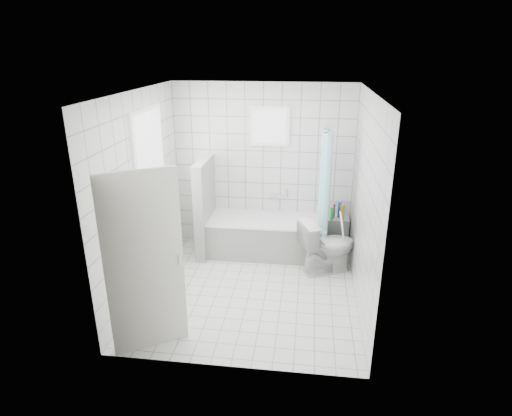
# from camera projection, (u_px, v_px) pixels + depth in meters

# --- Properties ---
(ground) EXTENTS (3.00, 3.00, 0.00)m
(ground) POSITION_uv_depth(u_px,v_px,m) (250.00, 289.00, 5.79)
(ground) COLOR white
(ground) RESTS_ON ground
(ceiling) EXTENTS (3.00, 3.00, 0.00)m
(ceiling) POSITION_uv_depth(u_px,v_px,m) (249.00, 92.00, 4.86)
(ceiling) COLOR white
(ceiling) RESTS_ON ground
(wall_back) EXTENTS (2.80, 0.02, 2.60)m
(wall_back) POSITION_uv_depth(u_px,v_px,m) (263.00, 167.00, 6.71)
(wall_back) COLOR white
(wall_back) RESTS_ON ground
(wall_front) EXTENTS (2.80, 0.02, 2.60)m
(wall_front) POSITION_uv_depth(u_px,v_px,m) (227.00, 253.00, 3.93)
(wall_front) COLOR white
(wall_front) RESTS_ON ground
(wall_left) EXTENTS (0.02, 3.00, 2.60)m
(wall_left) POSITION_uv_depth(u_px,v_px,m) (142.00, 194.00, 5.49)
(wall_left) COLOR white
(wall_left) RESTS_ON ground
(wall_right) EXTENTS (0.02, 3.00, 2.60)m
(wall_right) POSITION_uv_depth(u_px,v_px,m) (364.00, 204.00, 5.16)
(wall_right) COLOR white
(wall_right) RESTS_ON ground
(window_left) EXTENTS (0.01, 0.90, 1.40)m
(window_left) POSITION_uv_depth(u_px,v_px,m) (151.00, 166.00, 5.65)
(window_left) COLOR white
(window_left) RESTS_ON wall_left
(window_back) EXTENTS (0.50, 0.01, 0.50)m
(window_back) POSITION_uv_depth(u_px,v_px,m) (269.00, 127.00, 6.43)
(window_back) COLOR white
(window_back) RESTS_ON wall_back
(window_sill) EXTENTS (0.18, 1.02, 0.08)m
(window_sill) POSITION_uv_depth(u_px,v_px,m) (159.00, 218.00, 5.91)
(window_sill) COLOR white
(window_sill) RESTS_ON wall_left
(door) EXTENTS (0.70, 0.45, 2.00)m
(door) POSITION_uv_depth(u_px,v_px,m) (144.00, 265.00, 4.36)
(door) COLOR silver
(door) RESTS_ON ground
(bathtub) EXTENTS (1.80, 0.77, 0.58)m
(bathtub) POSITION_uv_depth(u_px,v_px,m) (267.00, 236.00, 6.71)
(bathtub) COLOR white
(bathtub) RESTS_ON ground
(partition_wall) EXTENTS (0.15, 0.85, 1.50)m
(partition_wall) POSITION_uv_depth(u_px,v_px,m) (205.00, 207.00, 6.62)
(partition_wall) COLOR white
(partition_wall) RESTS_ON ground
(tiled_ledge) EXTENTS (0.40, 0.24, 0.55)m
(tiled_ledge) POSITION_uv_depth(u_px,v_px,m) (335.00, 234.00, 6.83)
(tiled_ledge) COLOR white
(tiled_ledge) RESTS_ON ground
(toilet) EXTENTS (0.92, 0.75, 0.81)m
(toilet) POSITION_uv_depth(u_px,v_px,m) (327.00, 246.00, 6.12)
(toilet) COLOR white
(toilet) RESTS_ON ground
(curtain_rod) EXTENTS (0.02, 0.80, 0.02)m
(curtain_rod) POSITION_uv_depth(u_px,v_px,m) (327.00, 129.00, 5.98)
(curtain_rod) COLOR silver
(curtain_rod) RESTS_ON wall_back
(shower_curtain) EXTENTS (0.14, 0.48, 1.78)m
(shower_curtain) POSITION_uv_depth(u_px,v_px,m) (324.00, 192.00, 6.18)
(shower_curtain) COLOR #54DCF8
(shower_curtain) RESTS_ON curtain_rod
(tub_faucet) EXTENTS (0.18, 0.06, 0.06)m
(tub_faucet) POSITION_uv_depth(u_px,v_px,m) (276.00, 196.00, 6.81)
(tub_faucet) COLOR silver
(tub_faucet) RESTS_ON wall_back
(sill_bottles) EXTENTS (0.17, 0.43, 0.32)m
(sill_bottles) POSITION_uv_depth(u_px,v_px,m) (154.00, 212.00, 5.66)
(sill_bottles) COLOR #34DBED
(sill_bottles) RESTS_ON window_sill
(ledge_bottles) EXTENTS (0.22, 0.18, 0.25)m
(ledge_bottles) POSITION_uv_depth(u_px,v_px,m) (337.00, 212.00, 6.67)
(ledge_bottles) COLOR #FFA71A
(ledge_bottles) RESTS_ON tiled_ledge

